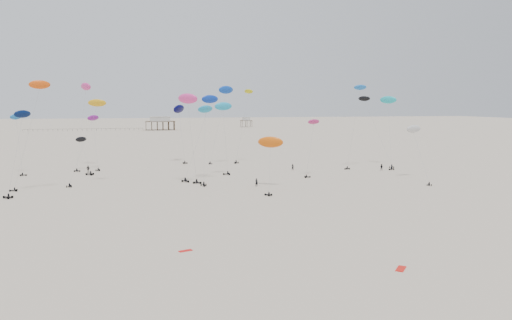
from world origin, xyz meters
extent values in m
plane|color=beige|center=(0.00, 200.00, 0.00)|extent=(900.00, 900.00, 0.00)
cube|color=brown|center=(-10.00, 350.00, 6.15)|extent=(21.00, 13.00, 0.30)
cube|color=silver|center=(-10.00, 350.00, 7.90)|extent=(14.00, 8.40, 3.20)
cube|color=#B2B2AD|center=(-10.00, 350.00, 9.65)|extent=(15.00, 9.00, 0.30)
cube|color=brown|center=(60.00, 380.00, 5.15)|extent=(9.00, 7.00, 0.30)
cube|color=silver|center=(60.00, 380.00, 6.50)|extent=(5.60, 4.20, 2.40)
cube|color=#B2B2AD|center=(60.00, 380.00, 7.85)|extent=(6.00, 4.50, 0.30)
cube|color=black|center=(-62.00, 350.00, 1.45)|extent=(80.00, 0.10, 0.10)
cylinder|color=gray|center=(-9.01, 104.61, 8.79)|extent=(0.03, 0.03, 20.90)
ellipsoid|color=#1A95C7|center=(-7.91, 111.17, 17.73)|extent=(5.16, 4.47, 2.43)
cylinder|color=gray|center=(-36.88, 134.36, 7.43)|extent=(0.03, 0.03, 14.97)
ellipsoid|color=#8A1A90|center=(-37.62, 137.47, 14.94)|extent=(4.11, 4.15, 2.05)
cylinder|color=gray|center=(-39.36, 129.26, 4.49)|extent=(0.03, 0.03, 15.20)
ellipsoid|color=black|center=(-41.03, 135.70, 8.81)|extent=(3.53, 3.09, 1.71)
cylinder|color=gray|center=(7.96, 141.62, 11.57)|extent=(0.03, 0.03, 22.66)
ellipsoid|color=#CFC511|center=(10.55, 143.80, 23.04)|extent=(3.41, 3.95, 1.83)
cylinder|color=gray|center=(-10.43, 106.33, 10.07)|extent=(0.03, 0.03, 19.86)
ellipsoid|color=#0D31AA|center=(-7.18, 107.59, 20.22)|extent=(4.94, 3.25, 2.27)
cylinder|color=gray|center=(46.17, 122.86, 10.39)|extent=(0.03, 0.03, 22.03)
ellipsoid|color=black|center=(43.70, 127.63, 20.65)|extent=(3.72, 2.75, 1.73)
cylinder|color=gray|center=(-40.96, 138.07, 11.97)|extent=(0.03, 0.03, 26.78)
ellipsoid|color=#E73691|center=(-40.08, 145.18, 24.28)|extent=(4.80, 5.85, 2.77)
cylinder|color=gray|center=(-56.25, 129.43, 7.72)|extent=(0.03, 0.03, 16.41)
ellipsoid|color=blue|center=(-57.63, 133.31, 15.51)|extent=(3.54, 3.96, 1.91)
cylinder|color=gray|center=(3.28, 89.03, 4.89)|extent=(0.03, 0.03, 15.36)
ellipsoid|color=#E95D0C|center=(5.11, 95.14, 10.26)|extent=(6.23, 4.61, 2.89)
cylinder|color=gray|center=(-49.96, 96.60, 8.46)|extent=(0.03, 0.03, 18.05)
ellipsoid|color=#051541|center=(-49.14, 101.20, 16.89)|extent=(3.81, 3.67, 1.91)
cylinder|color=gray|center=(-2.09, 115.57, 9.11)|extent=(0.03, 0.03, 16.84)
ellipsoid|color=#1CA3D7|center=(-2.42, 116.29, 18.40)|extent=(5.25, 2.79, 2.39)
cylinder|color=gray|center=(19.23, 107.43, 7.14)|extent=(0.03, 0.03, 14.18)
ellipsoid|color=#C02D72|center=(20.82, 109.65, 14.32)|extent=(3.78, 2.27, 1.76)
cylinder|color=gray|center=(37.22, 120.58, 11.92)|extent=(0.03, 0.03, 23.83)
ellipsoid|color=blue|center=(40.17, 123.09, 23.93)|extent=(4.25, 2.18, 2.03)
cylinder|color=gray|center=(49.09, 120.87, 9.96)|extent=(0.03, 0.03, 23.76)
ellipsoid|color=#19B3C1|center=(51.87, 127.66, 20.27)|extent=(4.90, 5.10, 2.56)
cylinder|color=gray|center=(-12.07, 103.28, 10.03)|extent=(0.03, 0.03, 18.74)
ellipsoid|color=#F53999|center=(-12.96, 104.46, 20.32)|extent=(5.65, 5.52, 2.85)
cylinder|color=gray|center=(-11.16, 146.37, 8.41)|extent=(0.03, 0.03, 17.15)
ellipsoid|color=#04043B|center=(-11.63, 150.07, 17.34)|extent=(5.78, 7.14, 3.36)
cylinder|color=gray|center=(-37.31, 107.05, 9.57)|extent=(0.03, 0.03, 19.94)
ellipsoid|color=#EFAB14|center=(-34.21, 110.25, 19.29)|extent=(4.82, 3.02, 2.24)
cylinder|color=gray|center=(-48.50, 101.15, 11.55)|extent=(0.03, 0.03, 22.70)
ellipsoid|color=#FA540D|center=(-45.45, 101.71, 23.26)|extent=(4.65, 2.46, 2.15)
cylinder|color=gray|center=(-0.15, 140.60, 11.50)|extent=(0.03, 0.03, 22.54)
ellipsoid|color=#0D40B5|center=(2.62, 141.39, 23.44)|extent=(6.00, 4.61, 2.81)
cylinder|color=gray|center=(43.31, 93.87, 6.14)|extent=(0.03, 0.03, 18.06)
ellipsoid|color=silver|center=(45.13, 100.77, 12.54)|extent=(5.08, 2.94, 2.35)
imported|color=black|center=(1.74, 94.97, 0.00)|extent=(0.97, 0.96, 2.23)
imported|color=black|center=(43.16, 113.87, 0.00)|extent=(1.22, 1.12, 2.17)
imported|color=black|center=(-38.68, 128.50, 0.00)|extent=(1.48, 1.00, 2.29)
imported|color=black|center=(18.37, 120.15, 0.00)|extent=(0.95, 0.90, 2.15)
cube|color=red|center=(4.92, 34.67, 0.00)|extent=(2.10, 2.27, 0.08)
cube|color=red|center=(-18.90, 47.55, 0.00)|extent=(1.93, 1.27, 0.07)
camera|label=1|loc=(-24.31, -16.28, 19.22)|focal=35.00mm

